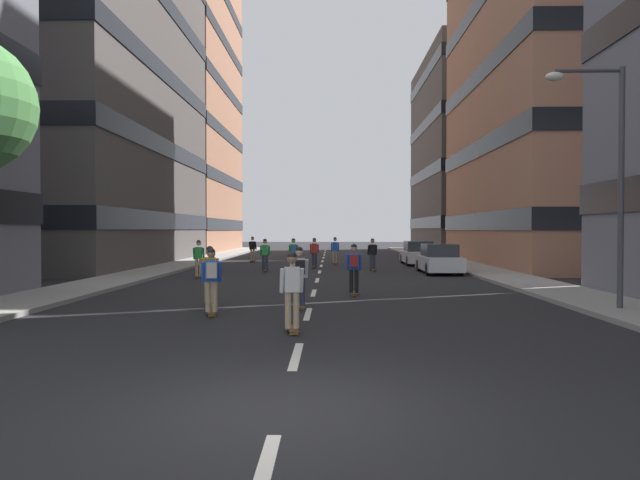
# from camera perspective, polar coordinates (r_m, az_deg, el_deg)

# --- Properties ---
(ground_plane) EXTENTS (144.01, 144.01, 0.00)m
(ground_plane) POSITION_cam_1_polar(r_m,az_deg,el_deg) (31.12, -0.01, -3.11)
(ground_plane) COLOR black
(sidewalk_left) EXTENTS (2.61, 66.00, 0.14)m
(sidewalk_left) POSITION_cam_1_polar(r_m,az_deg,el_deg) (35.36, -14.17, -2.52)
(sidewalk_left) COLOR gray
(sidewalk_left) RESTS_ON ground_plane
(sidewalk_right) EXTENTS (2.61, 66.00, 0.14)m
(sidewalk_right) POSITION_cam_1_polar(r_m,az_deg,el_deg) (35.05, 14.49, -2.56)
(sidewalk_right) COLOR gray
(sidewalk_right) RESTS_ON ground_plane
(lane_markings) EXTENTS (0.16, 57.20, 0.01)m
(lane_markings) POSITION_cam_1_polar(r_m,az_deg,el_deg) (32.62, 0.04, -2.91)
(lane_markings) COLOR silver
(lane_markings) RESTS_ON ground_plane
(building_left_mid) EXTENTS (12.15, 22.33, 23.51)m
(building_left_mid) POSITION_cam_1_polar(r_m,az_deg,el_deg) (41.05, -23.61, 14.47)
(building_left_mid) COLOR #4C4744
(building_left_mid) RESTS_ON ground_plane
(building_left_far) EXTENTS (12.15, 19.32, 31.99)m
(building_left_far) POSITION_cam_1_polar(r_m,az_deg,el_deg) (61.33, -15.10, 14.06)
(building_left_far) COLOR #9E6B51
(building_left_far) RESTS_ON ground_plane
(building_right_mid) EXTENTS (12.15, 19.83, 32.43)m
(building_right_mid) POSITION_cam_1_polar(r_m,az_deg,el_deg) (41.84, 24.31, 20.58)
(building_right_mid) COLOR #9E6B51
(building_right_mid) RESTS_ON ground_plane
(building_right_far) EXTENTS (12.15, 18.58, 19.59)m
(building_right_far) POSITION_cam_1_polar(r_m,az_deg,el_deg) (59.91, 16.21, 8.33)
(building_right_far) COLOR #4C4744
(building_right_far) RESTS_ON ground_plane
(parked_car_near) EXTENTS (1.82, 4.40, 1.52)m
(parked_car_near) POSITION_cam_1_polar(r_m,az_deg,el_deg) (36.73, 9.88, -1.39)
(parked_car_near) COLOR silver
(parked_car_near) RESTS_ON ground_plane
(parked_car_mid) EXTENTS (1.82, 4.40, 1.52)m
(parked_car_mid) POSITION_cam_1_polar(r_m,az_deg,el_deg) (29.74, 11.96, -1.97)
(parked_car_mid) COLOR silver
(parked_car_mid) RESTS_ON ground_plane
(streetlamp_right) EXTENTS (2.13, 0.30, 6.50)m
(streetlamp_right) POSITION_cam_1_polar(r_m,az_deg,el_deg) (17.16, 27.11, 7.21)
(streetlamp_right) COLOR #3F3F44
(streetlamp_right) RESTS_ON sidewalk_right
(skater_0) EXTENTS (0.56, 0.92, 1.78)m
(skater_0) POSITION_cam_1_polar(r_m,az_deg,el_deg) (31.53, -2.70, -1.21)
(skater_0) COLOR brown
(skater_0) RESTS_ON ground_plane
(skater_1) EXTENTS (0.55, 0.92, 1.78)m
(skater_1) POSITION_cam_1_polar(r_m,az_deg,el_deg) (17.02, -11.10, -3.17)
(skater_1) COLOR brown
(skater_1) RESTS_ON ground_plane
(skater_2) EXTENTS (0.54, 0.91, 1.78)m
(skater_2) POSITION_cam_1_polar(r_m,az_deg,el_deg) (19.38, 3.45, -2.63)
(skater_2) COLOR brown
(skater_2) RESTS_ON ground_plane
(skater_3) EXTENTS (0.54, 0.91, 1.78)m
(skater_3) POSITION_cam_1_polar(r_m,az_deg,el_deg) (26.89, -12.19, -1.68)
(skater_3) COLOR brown
(skater_3) RESTS_ON ground_plane
(skater_4) EXTENTS (0.53, 0.90, 1.78)m
(skater_4) POSITION_cam_1_polar(r_m,az_deg,el_deg) (33.14, -0.58, -1.15)
(skater_4) COLOR brown
(skater_4) RESTS_ON ground_plane
(skater_5) EXTENTS (0.56, 0.92, 1.78)m
(skater_5) POSITION_cam_1_polar(r_m,az_deg,el_deg) (16.13, -2.10, -3.38)
(skater_5) COLOR brown
(skater_5) RESTS_ON ground_plane
(skater_6) EXTENTS (0.54, 0.91, 1.78)m
(skater_6) POSITION_cam_1_polar(r_m,az_deg,el_deg) (30.12, -5.59, -1.37)
(skater_6) COLOR brown
(skater_6) RESTS_ON ground_plane
(skater_7) EXTENTS (0.56, 0.92, 1.78)m
(skater_7) POSITION_cam_1_polar(r_m,az_deg,el_deg) (12.40, -2.85, -4.86)
(skater_7) COLOR brown
(skater_7) RESTS_ON ground_plane
(skater_8) EXTENTS (0.56, 0.92, 1.78)m
(skater_8) POSITION_cam_1_polar(r_m,az_deg,el_deg) (31.04, 5.34, -1.30)
(skater_8) COLOR brown
(skater_8) RESTS_ON ground_plane
(skater_9) EXTENTS (0.53, 0.90, 1.78)m
(skater_9) POSITION_cam_1_polar(r_m,az_deg,el_deg) (36.54, 1.53, -0.94)
(skater_9) COLOR brown
(skater_9) RESTS_ON ground_plane
(skater_10) EXTENTS (0.57, 0.92, 1.78)m
(skater_10) POSITION_cam_1_polar(r_m,az_deg,el_deg) (39.26, -6.85, -0.81)
(skater_10) COLOR brown
(skater_10) RESTS_ON ground_plane
(skater_11) EXTENTS (0.57, 0.92, 1.78)m
(skater_11) POSITION_cam_1_polar(r_m,az_deg,el_deg) (15.13, -10.94, -3.69)
(skater_11) COLOR brown
(skater_11) RESTS_ON ground_plane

